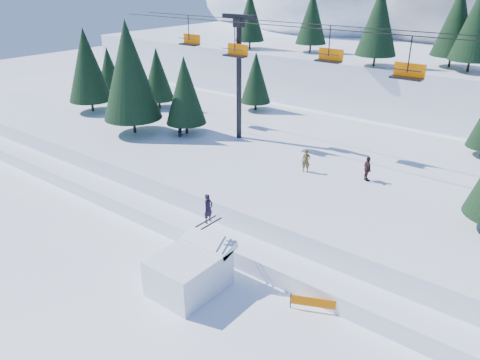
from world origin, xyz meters
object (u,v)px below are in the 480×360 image
Objects in this scene: jump_kicker at (190,270)px; banner_near at (318,303)px; banner_far at (395,322)px; chairlift at (363,75)px.

banner_near is at bearing 21.59° from jump_kicker.
banner_far is (10.00, 3.57, -0.63)m from jump_kicker.
jump_kicker is 1.80× the size of banner_far.
banner_far is at bearing 16.00° from banner_near.
banner_far is (3.57, 1.02, 0.00)m from banner_near.
chairlift is at bearing 83.81° from jump_kicker.
chairlift reaches higher than banner_near.
chairlift is at bearing 109.36° from banner_near.
jump_kicker is at bearing -160.36° from banner_far.
jump_kicker is at bearing -158.41° from banner_near.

